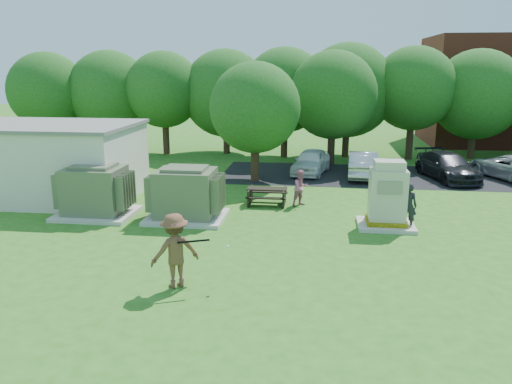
# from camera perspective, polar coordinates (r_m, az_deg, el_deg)

# --- Properties ---
(ground) EXTENTS (120.00, 120.00, 0.00)m
(ground) POSITION_cam_1_polar(r_m,az_deg,el_deg) (15.06, -1.93, -8.54)
(ground) COLOR #2D6619
(ground) RESTS_ON ground
(service_building) EXTENTS (10.00, 5.00, 3.20)m
(service_building) POSITION_cam_1_polar(r_m,az_deg,el_deg) (24.94, -25.04, 3.13)
(service_building) COLOR beige
(service_building) RESTS_ON ground
(service_building_roof) EXTENTS (10.20, 5.20, 0.15)m
(service_building_roof) POSITION_cam_1_polar(r_m,az_deg,el_deg) (24.71, -25.44, 6.94)
(service_building_roof) COLOR slate
(service_building_roof) RESTS_ON service_building
(parking_strip) EXTENTS (20.00, 6.00, 0.01)m
(parking_strip) POSITION_cam_1_polar(r_m,az_deg,el_deg) (28.23, 16.76, 1.72)
(parking_strip) COLOR #232326
(parking_strip) RESTS_ON ground
(transformer_left) EXTENTS (3.00, 2.40, 2.07)m
(transformer_left) POSITION_cam_1_polar(r_m,az_deg,el_deg) (20.77, -17.91, 0.01)
(transformer_left) COLOR beige
(transformer_left) RESTS_ON ground
(transformer_right) EXTENTS (3.00, 2.40, 2.07)m
(transformer_right) POSITION_cam_1_polar(r_m,az_deg,el_deg) (19.50, -8.00, -0.33)
(transformer_right) COLOR beige
(transformer_right) RESTS_ON ground
(generator_cabinet) EXTENTS (2.06, 1.68, 2.51)m
(generator_cabinet) POSITION_cam_1_polar(r_m,az_deg,el_deg) (18.95, 14.77, -0.70)
(generator_cabinet) COLOR beige
(generator_cabinet) RESTS_ON ground
(picnic_table) EXTENTS (1.71, 1.28, 0.73)m
(picnic_table) POSITION_cam_1_polar(r_m,az_deg,el_deg) (21.47, 1.28, -0.25)
(picnic_table) COLOR black
(picnic_table) RESTS_ON ground
(batter) EXTENTS (1.53, 1.35, 2.05)m
(batter) POSITION_cam_1_polar(r_m,az_deg,el_deg) (13.60, -9.25, -6.63)
(batter) COLOR brown
(batter) RESTS_ON ground
(person_by_generator) EXTENTS (0.72, 0.58, 1.71)m
(person_by_generator) POSITION_cam_1_polar(r_m,az_deg,el_deg) (19.12, 16.99, -1.49)
(person_by_generator) COLOR black
(person_by_generator) RESTS_ON ground
(person_at_picnic) EXTENTS (0.96, 0.94, 1.55)m
(person_at_picnic) POSITION_cam_1_polar(r_m,az_deg,el_deg) (21.32, 5.16, 0.47)
(person_at_picnic) COLOR #C26684
(person_at_picnic) RESTS_ON ground
(car_white) EXTENTS (2.40, 4.25, 1.36)m
(car_white) POSITION_cam_1_polar(r_m,az_deg,el_deg) (27.83, 6.30, 3.50)
(car_white) COLOR white
(car_white) RESTS_ON ground
(car_silver_a) EXTENTS (1.77, 4.37, 1.41)m
(car_silver_a) POSITION_cam_1_polar(r_m,az_deg,el_deg) (27.41, 12.11, 3.14)
(car_silver_a) COLOR #B0B0B5
(car_silver_a) RESTS_ON ground
(car_dark) EXTENTS (3.04, 5.09, 1.38)m
(car_dark) POSITION_cam_1_polar(r_m,az_deg,el_deg) (28.15, 21.02, 2.77)
(car_dark) COLOR black
(car_dark) RESTS_ON ground
(car_silver_b) EXTENTS (3.88, 5.10, 1.29)m
(car_silver_b) POSITION_cam_1_polar(r_m,az_deg,el_deg) (29.67, 27.01, 2.61)
(car_silver_b) COLOR silver
(car_silver_b) RESTS_ON ground
(batting_equipment) EXTENTS (1.45, 0.53, 0.30)m
(batting_equipment) POSITION_cam_1_polar(r_m,az_deg,el_deg) (13.33, -6.86, -5.69)
(batting_equipment) COLOR black
(batting_equipment) RESTS_ON ground
(tree_row) EXTENTS (41.30, 13.30, 7.30)m
(tree_row) POSITION_cam_1_polar(r_m,az_deg,el_deg) (32.25, 6.45, 11.17)
(tree_row) COLOR #47301E
(tree_row) RESTS_ON ground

